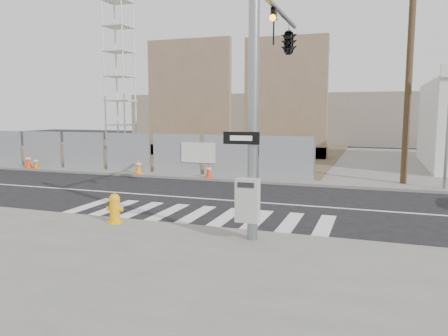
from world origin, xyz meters
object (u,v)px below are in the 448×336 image
(fire_hydrant, at_px, (115,208))
(traffic_cone_b, at_px, (36,163))
(crane_tower, at_px, (119,40))
(traffic_cone_c, at_px, (138,166))
(traffic_cone_a, at_px, (28,161))
(traffic_cone_d, at_px, (209,171))
(signal_pole, at_px, (279,59))

(fire_hydrant, height_order, traffic_cone_b, fire_hydrant)
(crane_tower, xyz_separation_m, traffic_cone_c, (9.05, -12.78, -8.52))
(traffic_cone_a, bearing_deg, fire_hydrant, -37.88)
(traffic_cone_a, relative_size, traffic_cone_b, 1.23)
(traffic_cone_d, bearing_deg, traffic_cone_b, 180.00)
(signal_pole, distance_m, traffic_cone_b, 16.73)
(crane_tower, distance_m, traffic_cone_a, 15.36)
(crane_tower, distance_m, fire_hydrant, 26.76)
(crane_tower, xyz_separation_m, traffic_cone_a, (1.95, -12.64, -8.51))
(signal_pole, bearing_deg, traffic_cone_a, 157.60)
(signal_pole, relative_size, traffic_cone_b, 10.71)
(signal_pole, height_order, crane_tower, crane_tower)
(signal_pole, height_order, traffic_cone_b, signal_pole)
(traffic_cone_c, xyz_separation_m, traffic_cone_d, (3.80, 0.00, -0.05))
(crane_tower, relative_size, fire_hydrant, 21.65)
(signal_pole, height_order, traffic_cone_c, signal_pole)
(signal_pole, bearing_deg, fire_hydrant, -148.50)
(fire_hydrant, bearing_deg, traffic_cone_a, 121.80)
(fire_hydrant, bearing_deg, traffic_cone_b, 120.61)
(signal_pole, xyz_separation_m, fire_hydrant, (-4.09, -2.50, -4.25))
(traffic_cone_d, bearing_deg, signal_pole, -53.44)
(traffic_cone_a, xyz_separation_m, traffic_cone_c, (7.10, -0.14, -0.01))
(crane_tower, relative_size, traffic_cone_d, 26.92)
(signal_pole, height_order, traffic_cone_d, signal_pole)
(traffic_cone_b, bearing_deg, crane_tower, 101.53)
(crane_tower, bearing_deg, fire_hydrant, -58.11)
(signal_pole, bearing_deg, traffic_cone_d, 126.56)
(traffic_cone_b, bearing_deg, traffic_cone_d, 0.00)
(crane_tower, height_order, fire_hydrant, crane_tower)
(traffic_cone_a, bearing_deg, traffic_cone_d, -0.75)
(traffic_cone_a, height_order, traffic_cone_c, traffic_cone_a)
(crane_tower, height_order, traffic_cone_b, crane_tower)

